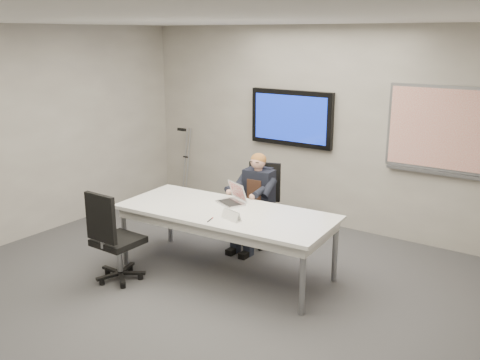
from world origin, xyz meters
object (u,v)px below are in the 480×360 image
Objects in this scene: office_chair_near at (116,253)px; laptop at (233,198)px; office_chair_far at (261,219)px; seated_person at (252,212)px; conference_table at (226,218)px.

office_chair_near is 2.54× the size of laptop.
office_chair_near is at bearing -127.50° from office_chair_far.
office_chair_far is 0.85× the size of seated_person.
conference_table is at bearing -47.15° from laptop.
office_chair_near is at bearing -100.19° from laptop.
laptop is (-0.10, 0.28, 0.14)m from conference_table.
office_chair_far reaches higher than laptop.
office_chair_far is at bearing 95.93° from conference_table.
office_chair_far is 2.01m from office_chair_near.
office_chair_near reaches higher than conference_table.
office_chair_far is at bearing 119.86° from laptop.
seated_person is (0.70, 1.65, 0.17)m from office_chair_near.
office_chair_near is 1.47m from laptop.
seated_person reaches higher than office_chair_near.
seated_person is at bearing 121.27° from laptop.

